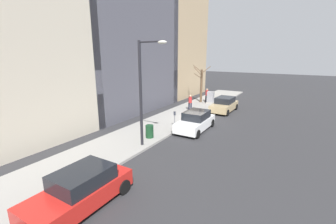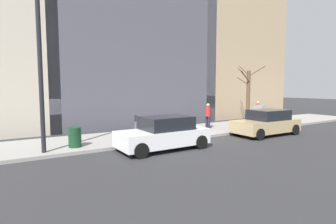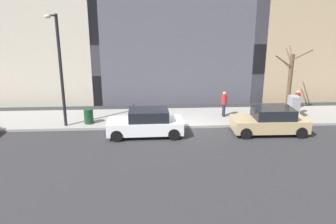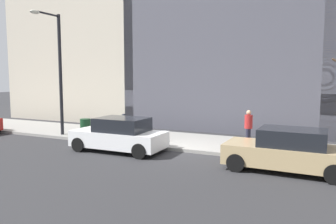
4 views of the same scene
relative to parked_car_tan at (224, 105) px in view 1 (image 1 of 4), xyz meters
The scene contains 12 objects.
ground_plane 4.88m from the parked_car_tan, 76.31° to the left, with size 120.00×120.00×0.00m, color #2B2B2D.
sidewalk 5.68m from the parked_car_tan, 56.16° to the left, with size 4.00×36.00×0.15m, color gray.
parked_car_tan is the anchor object (origin of this frame).
parked_car_white 7.10m from the parked_car_tan, 89.16° to the left, with size 1.98×4.23×1.52m.
parked_car_red 17.92m from the parked_car_tan, 89.60° to the left, with size 1.93×4.20×1.52m.
parking_meter 8.00m from the parked_car_tan, 78.52° to the left, with size 0.14×0.10×1.35m.
utility_box 3.46m from the parked_car_tan, 45.02° to the right, with size 0.83×0.61×1.43m.
streetlamp 12.48m from the parked_car_tan, 83.21° to the left, with size 1.97×0.32×6.50m.
bare_tree 4.85m from the parked_car_tan, 34.60° to the right, with size 2.02×2.37×4.45m.
trash_bin 10.82m from the parked_car_tan, 79.13° to the left, with size 0.56×0.56×0.90m, color #14381E.
pedestrian_near_meter 4.32m from the parked_car_tan, 43.64° to the right, with size 0.40×0.36×1.66m.
pedestrian_midblock 3.63m from the parked_car_tan, 33.50° to the left, with size 0.40×0.36×1.66m.
Camera 1 is at (-7.91, 18.09, 5.85)m, focal length 24.00 mm.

